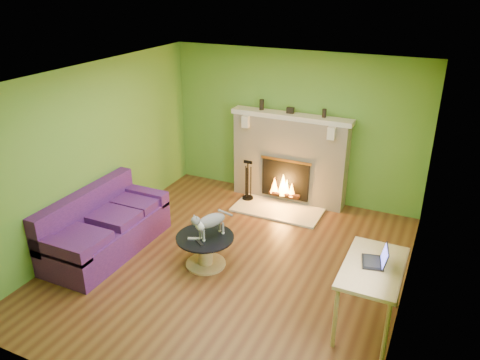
# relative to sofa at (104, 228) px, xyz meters

# --- Properties ---
(floor) EXTENTS (5.00, 5.00, 0.00)m
(floor) POSITION_rel_sofa_xyz_m (1.86, 0.41, -0.34)
(floor) COLOR #542D18
(floor) RESTS_ON ground
(ceiling) EXTENTS (5.00, 5.00, 0.00)m
(ceiling) POSITION_rel_sofa_xyz_m (1.86, 0.41, 2.26)
(ceiling) COLOR white
(ceiling) RESTS_ON wall_back
(wall_back) EXTENTS (5.00, 0.00, 5.00)m
(wall_back) POSITION_rel_sofa_xyz_m (1.86, 2.91, 0.96)
(wall_back) COLOR #56912F
(wall_back) RESTS_ON floor
(wall_front) EXTENTS (5.00, 0.00, 5.00)m
(wall_front) POSITION_rel_sofa_xyz_m (1.86, -2.09, 0.96)
(wall_front) COLOR #56912F
(wall_front) RESTS_ON floor
(wall_left) EXTENTS (0.00, 5.00, 5.00)m
(wall_left) POSITION_rel_sofa_xyz_m (-0.39, 0.41, 0.96)
(wall_left) COLOR #56912F
(wall_left) RESTS_ON floor
(wall_right) EXTENTS (0.00, 5.00, 5.00)m
(wall_right) POSITION_rel_sofa_xyz_m (4.11, 0.41, 0.96)
(wall_right) COLOR #56912F
(wall_right) RESTS_ON floor
(window_frame) EXTENTS (0.00, 1.20, 1.20)m
(window_frame) POSITION_rel_sofa_xyz_m (4.10, -0.49, 1.21)
(window_frame) COLOR silver
(window_frame) RESTS_ON wall_right
(window_pane) EXTENTS (0.00, 1.06, 1.06)m
(window_pane) POSITION_rel_sofa_xyz_m (4.09, -0.49, 1.21)
(window_pane) COLOR white
(window_pane) RESTS_ON wall_right
(fireplace) EXTENTS (2.10, 0.46, 1.58)m
(fireplace) POSITION_rel_sofa_xyz_m (1.86, 2.73, 0.43)
(fireplace) COLOR beige
(fireplace) RESTS_ON floor
(hearth) EXTENTS (1.50, 0.75, 0.03)m
(hearth) POSITION_rel_sofa_xyz_m (1.86, 2.21, -0.32)
(hearth) COLOR beige
(hearth) RESTS_ON floor
(mantel) EXTENTS (2.10, 0.28, 0.08)m
(mantel) POSITION_rel_sofa_xyz_m (1.86, 2.71, 1.20)
(mantel) COLOR beige
(mantel) RESTS_ON fireplace
(sofa) EXTENTS (0.89, 1.96, 0.88)m
(sofa) POSITION_rel_sofa_xyz_m (0.00, 0.00, 0.00)
(sofa) COLOR #3C1759
(sofa) RESTS_ON floor
(coffee_table) EXTENTS (0.79, 0.79, 0.45)m
(coffee_table) POSITION_rel_sofa_xyz_m (1.54, 0.25, -0.08)
(coffee_table) COLOR tan
(coffee_table) RESTS_ON floor
(desk) EXTENTS (0.63, 1.09, 0.81)m
(desk) POSITION_rel_sofa_xyz_m (3.81, -0.03, 0.37)
(desk) COLOR tan
(desk) RESTS_ON floor
(cat) EXTENTS (0.49, 0.67, 0.40)m
(cat) POSITION_rel_sofa_xyz_m (1.62, 0.30, 0.31)
(cat) COLOR slate
(cat) RESTS_ON coffee_table
(remote_silver) EXTENTS (0.17, 0.11, 0.02)m
(remote_silver) POSITION_rel_sofa_xyz_m (1.44, 0.13, 0.12)
(remote_silver) COLOR gray
(remote_silver) RESTS_ON coffee_table
(remote_black) EXTENTS (0.16, 0.12, 0.02)m
(remote_black) POSITION_rel_sofa_xyz_m (1.56, 0.07, 0.12)
(remote_black) COLOR black
(remote_black) RESTS_ON coffee_table
(laptop) EXTENTS (0.32, 0.35, 0.23)m
(laptop) POSITION_rel_sofa_xyz_m (3.79, 0.02, 0.58)
(laptop) COLOR black
(laptop) RESTS_ON desk
(fire_tools) EXTENTS (0.19, 0.19, 0.73)m
(fire_tools) POSITION_rel_sofa_xyz_m (1.23, 2.36, 0.06)
(fire_tools) COLOR black
(fire_tools) RESTS_ON hearth
(mantel_vase_left) EXTENTS (0.08, 0.08, 0.18)m
(mantel_vase_left) POSITION_rel_sofa_xyz_m (1.31, 2.74, 1.33)
(mantel_vase_left) COLOR black
(mantel_vase_left) RESTS_ON mantel
(mantel_vase_right) EXTENTS (0.07, 0.07, 0.14)m
(mantel_vase_right) POSITION_rel_sofa_xyz_m (2.41, 2.74, 1.31)
(mantel_vase_right) COLOR black
(mantel_vase_right) RESTS_ON mantel
(mantel_box) EXTENTS (0.12, 0.08, 0.10)m
(mantel_box) POSITION_rel_sofa_xyz_m (1.83, 2.74, 1.29)
(mantel_box) COLOR black
(mantel_box) RESTS_ON mantel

